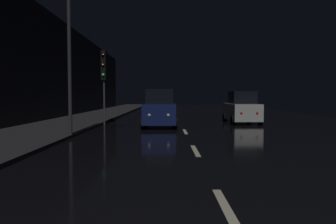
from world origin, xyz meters
name	(u,v)px	position (x,y,z in m)	size (l,w,h in m)	color
ground	(178,119)	(0.00, 24.50, -0.01)	(26.96, 84.00, 0.02)	black
sidewalk_left	(90,118)	(-7.28, 24.50, 0.07)	(4.40, 84.00, 0.15)	#28282B
building_facade_left	(41,65)	(-9.88, 21.00, 4.02)	(0.80, 63.00, 8.04)	black
lane_centerline	(195,150)	(0.00, 8.72, 0.01)	(0.16, 13.70, 0.01)	beige
traffic_light_far_left	(104,71)	(-4.98, 18.78, 3.45)	(0.34, 0.47, 4.77)	#38383A
streetlamp_overhead	(79,26)	(-4.73, 12.07, 4.85)	(1.70, 0.44, 7.33)	#2D2D30
car_approaching_headlights	(160,109)	(-1.38, 17.52, 1.03)	(2.06, 4.46, 2.25)	#141E51
car_parked_right_far	(242,109)	(4.18, 19.95, 0.99)	(1.98, 4.29, 2.16)	silver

